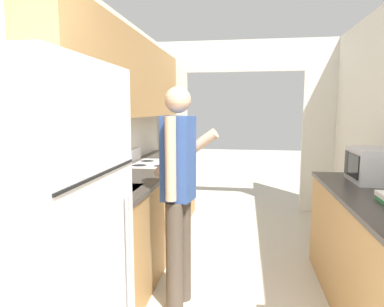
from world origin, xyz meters
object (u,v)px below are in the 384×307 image
Objects in this scene: refrigerator at (30,252)px; range_oven at (154,201)px; person at (178,191)px; knife at (166,156)px; microwave at (374,165)px.

refrigerator is 2.39m from range_oven.
range_oven is (-0.05, 2.35, -0.40)m from refrigerator.
person reaches higher than range_oven.
knife is (-0.52, 1.84, 0.01)m from person.
person is at bearing -56.44° from knife.
microwave is at bearing -13.77° from knife.
person is at bearing -67.18° from range_oven.
person is at bearing -159.90° from microwave.
microwave is 1.33× the size of knife.
range_oven is at bearing -73.31° from knife.
refrigerator is 3.80× the size of microwave.
microwave is at bearing 39.02° from refrigerator.
refrigerator reaches higher than knife.
knife is (-2.08, 1.27, -0.14)m from microwave.
range_oven is at bearing 161.50° from microwave.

